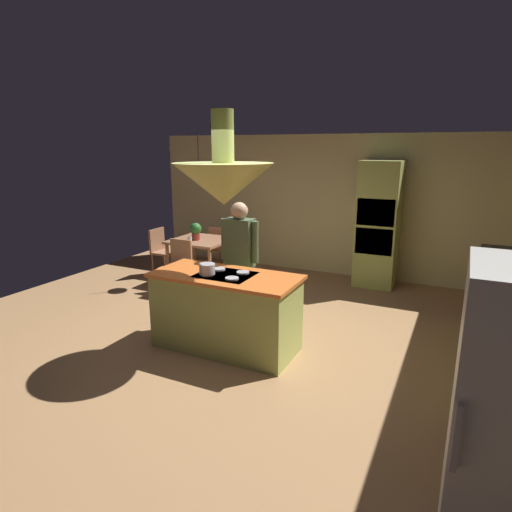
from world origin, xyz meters
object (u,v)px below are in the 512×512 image
object	(u,v)px
person_at_island	(240,257)
chair_by_back_wall	(221,246)
microwave_on_counter	(502,260)
canister_flour	(510,297)
kitchen_island	(226,311)
cup_on_table	(190,239)
chair_at_corner	(162,249)
canister_sugar	(509,291)
cooking_pot_on_cooktop	(207,269)
potted_plant_on_table	(196,230)
canister_tea	(507,287)
dining_table	(201,245)
oven_tower	(378,225)
chair_facing_island	(178,263)

from	to	relation	value
person_at_island	chair_by_back_wall	distance (m)	2.66
person_at_island	microwave_on_counter	size ratio (longest dim) A/B	3.59
canister_flour	kitchen_island	bearing A→B (deg)	-175.64
cup_on_table	canister_flour	xyz separation A→B (m)	(4.61, -1.65, 0.21)
chair_at_corner	canister_sugar	xyz separation A→B (m)	(5.40, -1.70, 0.51)
canister_flour	cooking_pot_on_cooktop	bearing A→B (deg)	-173.41
person_at_island	chair_at_corner	distance (m)	2.83
chair_at_corner	potted_plant_on_table	world-z (taller)	potted_plant_on_table
canister_tea	cooking_pot_on_cooktop	bearing A→B (deg)	-166.74
chair_at_corner	canister_flour	bearing A→B (deg)	-109.22
chair_at_corner	cooking_pot_on_cooktop	size ratio (longest dim) A/B	4.83
potted_plant_on_table	canister_flour	size ratio (longest dim) A/B	1.44
cup_on_table	canister_tea	world-z (taller)	canister_tea
kitchen_island	canister_tea	bearing A→B (deg)	11.48
person_at_island	cooking_pot_on_cooktop	distance (m)	0.80
dining_table	canister_flour	distance (m)	4.93
oven_tower	canister_sugar	bearing A→B (deg)	-58.56
potted_plant_on_table	cup_on_table	xyz separation A→B (m)	(-0.02, -0.15, -0.12)
chair_at_corner	canister_flour	xyz separation A→B (m)	(5.40, -1.88, 0.51)
canister_tea	kitchen_island	bearing A→B (deg)	-168.52
chair_at_corner	canister_flour	world-z (taller)	canister_flour
oven_tower	canister_sugar	xyz separation A→B (m)	(1.74, -2.85, -0.04)
canister_sugar	canister_flour	bearing A→B (deg)	-90.00
oven_tower	canister_flour	bearing A→B (deg)	-60.10
cooking_pot_on_cooktop	canister_tea	bearing A→B (deg)	13.26
oven_tower	chair_facing_island	world-z (taller)	oven_tower
kitchen_island	oven_tower	size ratio (longest dim) A/B	0.81
chair_at_corner	canister_tea	distance (m)	5.64
dining_table	canister_tea	world-z (taller)	canister_tea
oven_tower	potted_plant_on_table	world-z (taller)	oven_tower
canister_sugar	oven_tower	bearing A→B (deg)	121.44
dining_table	chair_by_back_wall	xyz separation A→B (m)	(0.00, 0.69, -0.15)
canister_sugar	microwave_on_counter	world-z (taller)	microwave_on_counter
chair_by_back_wall	potted_plant_on_table	bearing A→B (deg)	86.69
kitchen_island	cup_on_table	world-z (taller)	kitchen_island
chair_facing_island	cooking_pot_on_cooktop	bearing A→B (deg)	-45.03
kitchen_island	cup_on_table	size ratio (longest dim) A/B	18.99
person_at_island	potted_plant_on_table	world-z (taller)	person_at_island
kitchen_island	canister_sugar	world-z (taller)	canister_sugar
person_at_island	chair_at_corner	bearing A→B (deg)	149.10
person_at_island	canister_flour	world-z (taller)	person_at_island
kitchen_island	oven_tower	world-z (taller)	oven_tower
oven_tower	cooking_pot_on_cooktop	size ratio (longest dim) A/B	11.73
dining_table	microwave_on_counter	xyz separation A→B (m)	(4.54, -0.60, 0.39)
kitchen_island	cooking_pot_on_cooktop	bearing A→B (deg)	-140.91
dining_table	potted_plant_on_table	distance (m)	0.29
chair_at_corner	microwave_on_counter	size ratio (longest dim) A/B	1.89
person_at_island	cup_on_table	bearing A→B (deg)	143.12
person_at_island	cooking_pot_on_cooktop	size ratio (longest dim) A/B	9.18
canister_sugar	cooking_pot_on_cooktop	distance (m)	3.05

